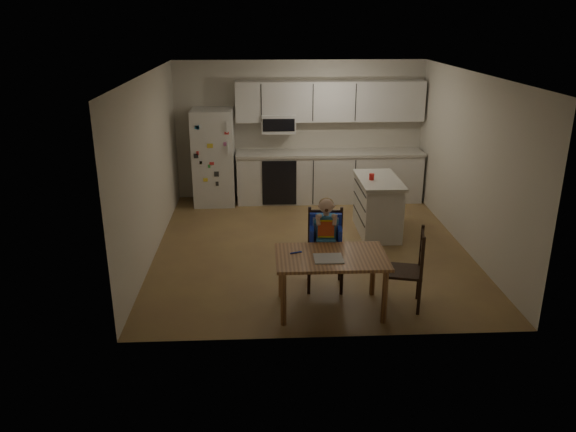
% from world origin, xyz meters
% --- Properties ---
extents(room, '(4.52, 5.01, 2.51)m').
position_xyz_m(room, '(0.00, 0.48, 1.25)').
color(room, brown).
rests_on(room, ground).
extents(refrigerator, '(0.72, 0.70, 1.70)m').
position_xyz_m(refrigerator, '(-1.55, 2.15, 0.85)').
color(refrigerator, silver).
rests_on(refrigerator, ground).
extents(kitchen_run, '(3.37, 0.62, 2.15)m').
position_xyz_m(kitchen_run, '(0.50, 2.24, 0.88)').
color(kitchen_run, silver).
rests_on(kitchen_run, ground).
extents(kitchen_island, '(0.62, 1.19, 0.88)m').
position_xyz_m(kitchen_island, '(1.09, 0.53, 0.44)').
color(kitchen_island, silver).
rests_on(kitchen_island, ground).
extents(red_cup, '(0.08, 0.08, 0.10)m').
position_xyz_m(red_cup, '(0.96, 0.47, 0.92)').
color(red_cup, red).
rests_on(red_cup, kitchen_island).
extents(dining_table, '(1.26, 0.81, 0.67)m').
position_xyz_m(dining_table, '(0.06, -1.89, 0.58)').
color(dining_table, brown).
rests_on(dining_table, ground).
extents(napkin, '(0.32, 0.28, 0.01)m').
position_xyz_m(napkin, '(0.02, -1.98, 0.68)').
color(napkin, silver).
rests_on(napkin, dining_table).
extents(toddler_spoon, '(0.12, 0.06, 0.02)m').
position_xyz_m(toddler_spoon, '(-0.34, -1.80, 0.68)').
color(toddler_spoon, blue).
rests_on(toddler_spoon, dining_table).
extents(chair_booster, '(0.47, 0.47, 1.17)m').
position_xyz_m(chair_booster, '(0.07, -1.27, 0.70)').
color(chair_booster, black).
rests_on(chair_booster, ground).
extents(chair_side, '(0.51, 0.51, 0.95)m').
position_xyz_m(chair_side, '(1.00, -1.86, 0.54)').
color(chair_side, black).
rests_on(chair_side, ground).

